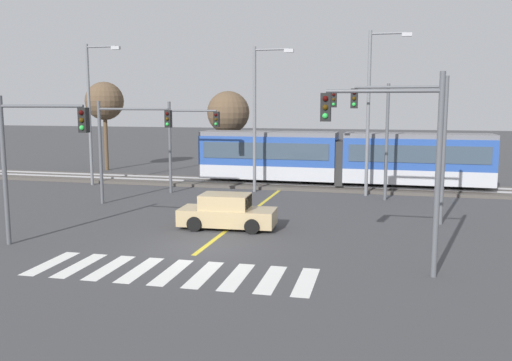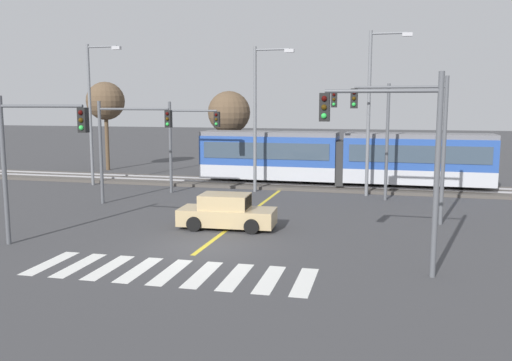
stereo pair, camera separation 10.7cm
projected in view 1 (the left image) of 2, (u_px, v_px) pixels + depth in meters
name	position (u px, v px, depth m)	size (l,w,h in m)	color
ground_plane	(203.00, 248.00, 20.53)	(200.00, 200.00, 0.00)	#3D3D3F
track_bed	(285.00, 185.00, 36.07)	(120.00, 4.00, 0.18)	#4C4742
rail_near	(283.00, 184.00, 35.36)	(120.00, 0.08, 0.10)	#939399
rail_far	(287.00, 181.00, 36.74)	(120.00, 0.08, 0.10)	#939399
light_rail_tram	(341.00, 157.00, 34.92)	(18.50, 2.64, 3.43)	#B7BAC1
crosswalk_stripe_0	(51.00, 263.00, 18.57)	(0.56, 2.80, 0.01)	silver
crosswalk_stripe_1	(80.00, 265.00, 18.33)	(0.56, 2.80, 0.01)	silver
crosswalk_stripe_2	(110.00, 267.00, 18.09)	(0.56, 2.80, 0.01)	silver
crosswalk_stripe_3	(140.00, 270.00, 17.84)	(0.56, 2.80, 0.01)	silver
crosswalk_stripe_4	(172.00, 272.00, 17.60)	(0.56, 2.80, 0.01)	silver
crosswalk_stripe_5	(204.00, 274.00, 17.36)	(0.56, 2.80, 0.01)	silver
crosswalk_stripe_6	(237.00, 277.00, 17.11)	(0.56, 2.80, 0.01)	silver
crosswalk_stripe_7	(271.00, 279.00, 16.87)	(0.56, 2.80, 0.01)	silver
crosswalk_stripe_8	(306.00, 282.00, 16.63)	(0.56, 2.80, 0.01)	silver
lane_centre_line	(248.00, 214.00, 26.84)	(0.20, 15.25, 0.01)	gold
sedan_crossing	(227.00, 213.00, 23.74)	(4.29, 2.10, 1.52)	tan
traffic_light_mid_left	(125.00, 136.00, 28.83)	(4.25, 0.38, 5.58)	#515459
traffic_light_far_left	(187.00, 134.00, 32.55)	(3.25, 0.38, 5.56)	#515459
traffic_light_near_left	(32.00, 147.00, 20.25)	(3.75, 0.38, 5.74)	#515459
traffic_light_near_right	(399.00, 145.00, 16.84)	(3.75, 0.38, 6.40)	#515459
traffic_light_far_right	(369.00, 124.00, 30.42)	(3.25, 0.38, 6.54)	#515459
traffic_light_mid_right	(413.00, 127.00, 24.32)	(4.25, 0.38, 6.65)	#515459
street_lamp_west	(92.00, 106.00, 35.74)	(2.49, 0.28, 9.29)	slate
street_lamp_centre	(258.00, 110.00, 33.00)	(2.49, 0.28, 8.85)	slate
street_lamp_east	(372.00, 104.00, 31.47)	(2.40, 0.28, 9.60)	slate
bare_tree_far_west	(104.00, 102.00, 43.99)	(3.09, 3.09, 7.21)	brown
bare_tree_west	(228.00, 113.00, 41.84)	(3.28, 3.28, 6.41)	brown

